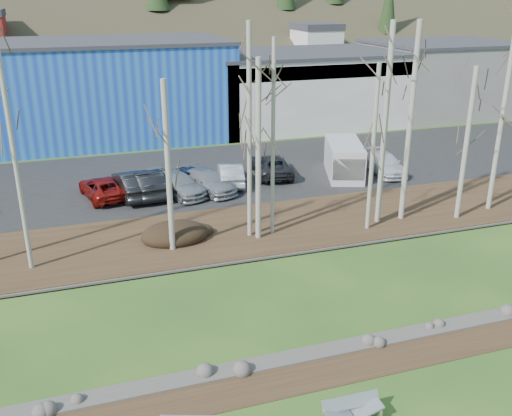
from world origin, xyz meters
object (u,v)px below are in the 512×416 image
object	(u,v)px
car_3	(207,181)
car_7	(384,164)
bench_damaged	(353,410)
car_4	(195,178)
van_white	(344,160)
car_1	(132,184)
car_2	(103,188)
car_9	(178,184)
car_6	(271,165)
car_5	(230,174)
car_8	(146,183)

from	to	relation	value
car_3	car_7	world-z (taller)	car_3
bench_damaged	car_3	size ratio (longest dim) A/B	0.39
car_4	van_white	xyz separation A→B (m)	(10.34, -0.70, 0.50)
car_1	car_2	world-z (taller)	car_1
car_2	car_9	bearing A→B (deg)	156.68
car_4	bench_damaged	bearing A→B (deg)	-114.93
car_2	car_6	bearing A→B (deg)	173.32
bench_damaged	car_5	xyz separation A→B (m)	(2.66, 22.51, 0.45)
bench_damaged	car_6	distance (m)	24.26
bench_damaged	car_6	size ratio (longest dim) A/B	0.36
car_1	car_5	bearing A→B (deg)	176.97
car_8	car_9	bearing A→B (deg)	156.55
car_3	car_9	xyz separation A→B (m)	(-1.90, 0.00, 0.00)
bench_damaged	car_4	distance (m)	22.47
car_4	car_6	xyz separation A→B (m)	(5.63, 1.06, 0.06)
car_1	car_5	xyz separation A→B (m)	(6.44, 0.40, -0.09)
bench_damaged	car_2	size ratio (longest dim) A/B	0.40
car_9	car_3	bearing A→B (deg)	-22.17
car_9	car_1	bearing A→B (deg)	146.06
car_2	car_4	bearing A→B (deg)	168.19
car_5	car_3	bearing A→B (deg)	39.19
car_1	car_9	distance (m)	2.79
car_8	car_9	size ratio (longest dim) A/B	1.03
car_2	car_8	xyz separation A→B (m)	(2.65, -0.33, 0.17)
car_5	car_8	world-z (taller)	car_8
car_1	car_3	size ratio (longest dim) A/B	1.03
car_9	van_white	distance (m)	11.66
car_8	van_white	distance (m)	13.53
van_white	bench_damaged	bearing A→B (deg)	-96.47
car_9	car_8	bearing A→B (deg)	140.96
car_1	car_6	size ratio (longest dim) A/B	0.95
car_3	car_6	world-z (taller)	car_6
car_3	van_white	distance (m)	9.76
bench_damaged	car_2	distance (m)	23.13
car_9	van_white	bearing A→B (deg)	-21.07
car_3	car_8	distance (m)	3.82
car_6	car_7	xyz separation A→B (m)	(7.69, -2.06, -0.03)
car_6	car_9	distance (m)	7.22
car_1	car_3	bearing A→B (deg)	166.40
bench_damaged	car_9	distance (m)	21.57
car_5	car_8	distance (m)	5.60
car_2	car_9	xyz separation A→B (m)	(4.53, -0.90, 0.05)
bench_damaged	car_8	xyz separation A→B (m)	(-2.92, 22.11, 0.53)
car_2	van_white	bearing A→B (deg)	165.53
car_3	car_5	xyz separation A→B (m)	(1.81, 0.97, 0.03)
van_white	car_9	bearing A→B (deg)	-159.39
car_9	car_7	bearing A→B (deg)	-22.45
car_5	car_6	bearing A→B (deg)	-151.51
car_5	car_9	bearing A→B (deg)	25.67
car_4	car_8	distance (m)	3.20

